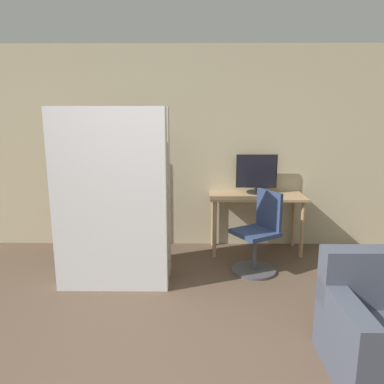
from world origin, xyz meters
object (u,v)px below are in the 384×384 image
object	(u,v)px
monitor	(257,173)
bookshelf	(92,187)
office_chair	(258,239)
mattress_far	(118,193)
mattress_near	(111,201)

from	to	relation	value
monitor	bookshelf	xyz separation A→B (m)	(-2.22, 0.04, -0.20)
office_chair	mattress_far	xyz separation A→B (m)	(-1.60, -0.06, 0.56)
monitor	office_chair	xyz separation A→B (m)	(-0.08, -0.77, -0.65)
monitor	bookshelf	size ratio (longest dim) A/B	0.32
bookshelf	mattress_far	size ratio (longest dim) A/B	0.89
office_chair	mattress_far	size ratio (longest dim) A/B	0.50
monitor	mattress_near	world-z (taller)	mattress_near
bookshelf	mattress_near	distance (m)	1.36
monitor	mattress_near	xyz separation A→B (m)	(-1.68, -1.21, -0.09)
monitor	mattress_far	distance (m)	1.88
bookshelf	mattress_far	world-z (taller)	mattress_far
office_chair	mattress_far	world-z (taller)	mattress_far
mattress_far	office_chair	bearing A→B (deg)	2.26
office_chair	monitor	bearing A→B (deg)	84.33
monitor	mattress_near	size ratio (longest dim) A/B	0.29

